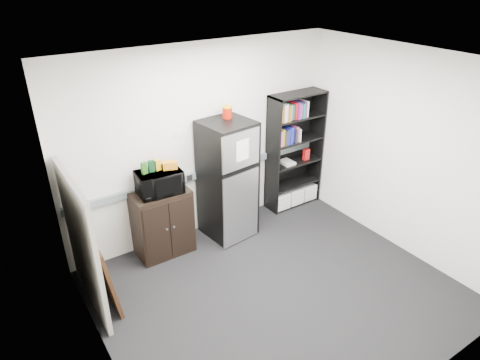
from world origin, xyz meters
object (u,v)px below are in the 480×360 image
Objects in this scene: cubicle_partition at (82,244)px; refrigerator at (228,180)px; bookshelf at (294,152)px; cabinet at (163,222)px; microwave at (159,182)px.

refrigerator reaches higher than cubicle_partition.
cabinet is at bearing -178.40° from bookshelf.
refrigerator is at bearing -4.64° from cabinet.
refrigerator is at bearing 9.19° from cubicle_partition.
refrigerator is at bearing -0.45° from microwave.
microwave is at bearing 19.88° from cubicle_partition.
cabinet is 0.54× the size of refrigerator.
cabinet is 1.06m from refrigerator.
cubicle_partition is 1.22m from microwave.
cubicle_partition reaches higher than cabinet.
cubicle_partition is 2.13m from refrigerator.
bookshelf is 3.36× the size of microwave.
bookshelf is at bearing 5.26° from microwave.
cubicle_partition is at bearing -159.41° from cabinet.
cabinet is 0.61m from microwave.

